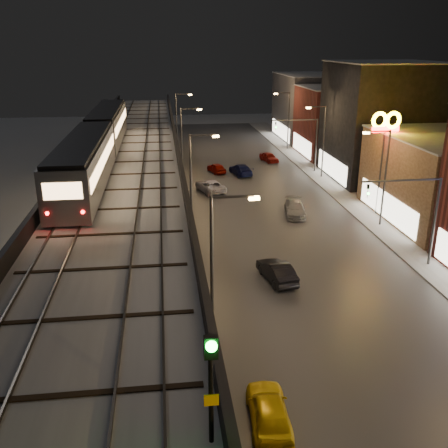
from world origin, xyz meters
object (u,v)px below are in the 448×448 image
car_near_white (277,272)px  car_mid_silver (210,186)px  subway_train (98,140)px  car_onc_white (295,209)px  car_taxi (269,412)px  car_far_white (216,168)px  car_onc_red (269,158)px  rail_signal (211,369)px  car_mid_dark (241,170)px

car_near_white → car_mid_silver: bearing=-94.4°
subway_train → car_onc_white: (18.30, 1.90, -7.62)m
car_mid_silver → car_onc_white: (7.54, -9.29, -0.01)m
car_taxi → car_near_white: size_ratio=0.99×
car_taxi → car_far_white: 46.36m
car_mid_silver → car_onc_red: car_mid_silver is taller
car_near_white → car_taxi: bearing=65.3°
subway_train → car_near_white: bearing=-42.5°
car_near_white → car_mid_silver: (-2.49, 23.33, -0.05)m
rail_signal → car_mid_silver: (4.36, 45.09, -8.19)m
car_taxi → car_near_white: bearing=-100.4°
car_mid_silver → car_onc_red: (9.91, 14.31, -0.03)m
subway_train → car_mid_silver: size_ratio=6.91×
subway_train → car_onc_white: 19.91m
subway_train → car_taxi: 28.99m
car_mid_dark → car_onc_red: bearing=-137.6°
car_mid_dark → car_far_white: 3.40m
subway_train → car_onc_red: bearing=51.0°
car_taxi → subway_train: bearing=-66.0°
car_taxi → car_far_white: (2.75, 46.27, -0.11)m
rail_signal → car_taxi: bearing=66.7°
car_far_white → car_onc_white: 19.04m
rail_signal → car_mid_dark: rail_signal is taller
subway_train → car_far_white: subway_train is taller
car_near_white → car_onc_white: size_ratio=0.96×
car_mid_silver → car_onc_red: 17.41m
car_taxi → car_far_white: bearing=-89.7°
car_taxi → car_onc_white: car_taxi is taller
car_onc_white → car_onc_red: size_ratio=1.20×
rail_signal → car_mid_silver: rail_signal is taller
rail_signal → car_onc_red: rail_signal is taller
subway_train → car_near_white: subway_train is taller
rail_signal → car_near_white: size_ratio=0.72×
subway_train → car_onc_red: 33.70m
car_mid_silver → rail_signal: bearing=67.4°
car_mid_dark → car_mid_silver: bearing=46.1°
car_onc_white → car_onc_red: 23.72m
subway_train → car_onc_red: (20.67, 25.50, -7.64)m
rail_signal → car_onc_white: bearing=71.6°
subway_train → car_far_white: 24.78m
subway_train → car_onc_white: bearing=5.9°
car_onc_red → subway_train: bearing=-143.5°
car_mid_silver → car_onc_white: size_ratio=1.06×
subway_train → car_mid_dark: (15.44, 18.43, -7.59)m
car_taxi → car_onc_red: 52.91m
car_far_white → car_onc_red: bearing=-163.3°
car_near_white → car_mid_silver: 23.46m
car_onc_white → car_onc_red: (2.38, 23.60, -0.01)m
car_near_white → car_onc_white: bearing=-120.3°
rail_signal → car_taxi: (3.29, 7.65, -8.13)m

